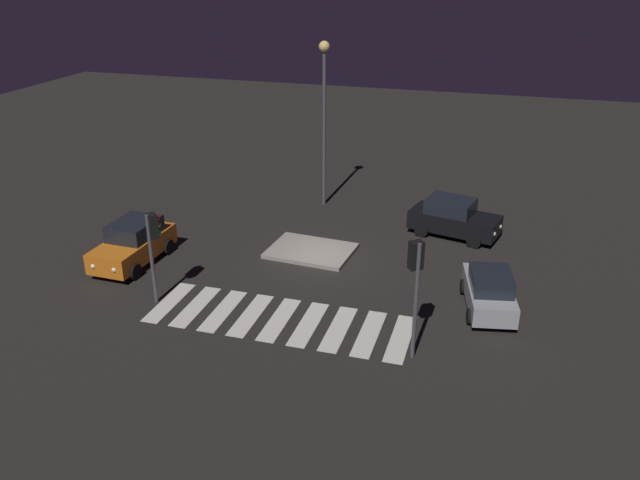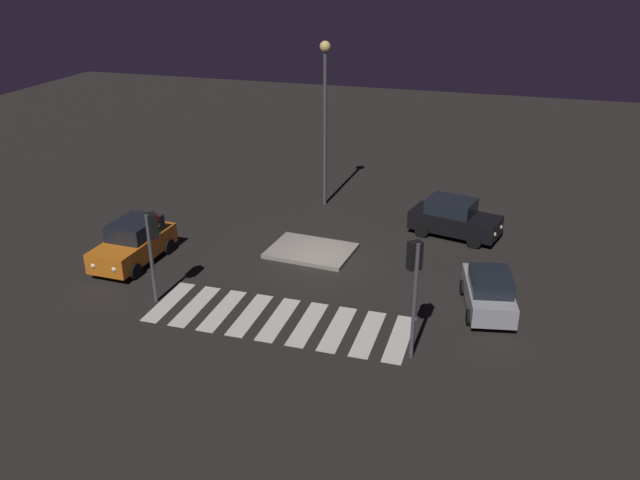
% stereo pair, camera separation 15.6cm
% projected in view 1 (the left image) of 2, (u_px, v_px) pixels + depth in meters
% --- Properties ---
extents(ground_plane, '(80.00, 80.00, 0.00)m').
position_uv_depth(ground_plane, '(320.00, 260.00, 29.22)').
color(ground_plane, black).
extents(traffic_island, '(3.96, 3.10, 0.18)m').
position_uv_depth(traffic_island, '(311.00, 251.00, 29.94)').
color(traffic_island, gray).
rests_on(traffic_island, ground).
extents(car_orange, '(2.19, 4.43, 1.90)m').
position_uv_depth(car_orange, '(133.00, 243.00, 28.65)').
color(car_orange, orange).
rests_on(car_orange, ground).
extents(car_black, '(4.51, 2.74, 1.85)m').
position_uv_depth(car_black, '(453.00, 218.00, 31.43)').
color(car_black, black).
rests_on(car_black, ground).
extents(car_silver, '(2.35, 4.02, 1.67)m').
position_uv_depth(car_silver, '(489.00, 291.00, 24.88)').
color(car_silver, '#9EA0A5').
rests_on(car_silver, ground).
extents(traffic_light_south, '(0.54, 0.53, 3.69)m').
position_uv_depth(traffic_light_south, '(153.00, 236.00, 24.70)').
color(traffic_light_south, '#47474C').
rests_on(traffic_light_south, ground).
extents(traffic_light_east, '(0.54, 0.53, 4.24)m').
position_uv_depth(traffic_light_east, '(416.00, 271.00, 21.10)').
color(traffic_light_east, '#47474C').
rests_on(traffic_light_east, ground).
extents(street_lamp, '(0.56, 0.56, 8.62)m').
position_uv_depth(street_lamp, '(324.00, 98.00, 33.35)').
color(street_lamp, '#47474C').
rests_on(street_lamp, ground).
extents(crosswalk_near, '(9.90, 3.20, 0.02)m').
position_uv_depth(crosswalk_near, '(279.00, 319.00, 24.52)').
color(crosswalk_near, silver).
rests_on(crosswalk_near, ground).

